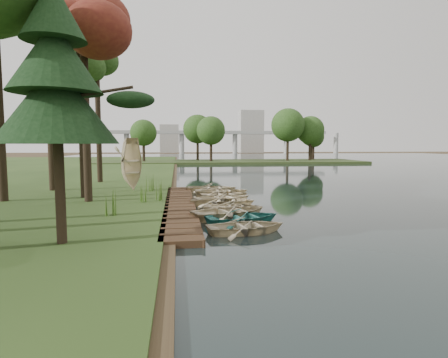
{
  "coord_description": "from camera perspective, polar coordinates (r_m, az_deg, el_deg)",
  "views": [
    {
      "loc": [
        -1.71,
        -20.28,
        3.52
      ],
      "look_at": [
        0.78,
        -0.4,
        1.66
      ],
      "focal_mm": 30.0,
      "sensor_mm": 36.0,
      "label": 1
    }
  ],
  "objects": [
    {
      "name": "pine_tree",
      "position": [
        13.28,
        -24.29,
        13.76
      ],
      "size": [
        3.8,
        3.8,
        8.34
      ],
      "color": "black",
      "rests_on": "bank"
    },
    {
      "name": "peninsula",
      "position": [
        71.03,
        0.74,
        2.63
      ],
      "size": [
        50.0,
        14.0,
        0.45
      ],
      "primitive_type": "cube",
      "color": "#31411D",
      "rests_on": "ground"
    },
    {
      "name": "bridge",
      "position": [
        141.03,
        -1.43,
        6.73
      ],
      "size": [
        95.9,
        4.0,
        8.6
      ],
      "color": "#A5A5A0",
      "rests_on": "ground"
    },
    {
      "name": "reeds_2",
      "position": [
        21.47,
        -12.21,
        -2.2
      ],
      "size": [
        0.6,
        0.6,
        0.92
      ],
      "primitive_type": "cone",
      "color": "#3F661E",
      "rests_on": "bank"
    },
    {
      "name": "reeds_0",
      "position": [
        17.64,
        -16.86,
        -3.55
      ],
      "size": [
        0.6,
        0.6,
        1.15
      ],
      "primitive_type": "cone",
      "color": "#3F661E",
      "rests_on": "bank"
    },
    {
      "name": "water",
      "position": [
        51.38,
        31.0,
        0.64
      ],
      "size": [
        130.0,
        200.0,
        0.05
      ],
      "primitive_type": "cube",
      "color": "black",
      "rests_on": "ground"
    },
    {
      "name": "rowboat_2",
      "position": [
        17.7,
        0.93,
        -4.74
      ],
      "size": [
        4.38,
        3.73,
        0.77
      ],
      "primitive_type": "imported",
      "rotation": [
        0.0,
        0.0,
        1.91
      ],
      "color": "beige",
      "rests_on": "water"
    },
    {
      "name": "stored_rowboat",
      "position": [
        26.8,
        -13.81,
        -0.94
      ],
      "size": [
        4.49,
        4.36,
        0.76
      ],
      "primitive_type": "imported",
      "rotation": [
        3.14,
        0.0,
        0.87
      ],
      "color": "beige",
      "rests_on": "bank"
    },
    {
      "name": "boardwalk",
      "position": [
        20.56,
        -6.74,
        -4.17
      ],
      "size": [
        1.6,
        16.0,
        0.3
      ],
      "primitive_type": "cube",
      "color": "#382515",
      "rests_on": "ground"
    },
    {
      "name": "rowboat_5",
      "position": [
        22.21,
        -0.18,
        -2.75
      ],
      "size": [
        4.05,
        3.36,
        0.72
      ],
      "primitive_type": "imported",
      "rotation": [
        0.0,
        0.0,
        1.85
      ],
      "color": "beige",
      "rests_on": "water"
    },
    {
      "name": "rowboat_3",
      "position": [
        19.3,
        1.39,
        -4.11
      ],
      "size": [
        3.31,
        2.58,
        0.63
      ],
      "primitive_type": "imported",
      "rotation": [
        0.0,
        0.0,
        1.43
      ],
      "color": "beige",
      "rests_on": "water"
    },
    {
      "name": "ground",
      "position": [
        20.66,
        -2.28,
        -4.51
      ],
      "size": [
        300.0,
        300.0,
        0.0
      ],
      "primitive_type": "plane",
      "color": "#3D2F1D"
    },
    {
      "name": "tree_2",
      "position": [
        23.23,
        -20.7,
        20.57
      ],
      "size": [
        3.57,
        3.57,
        11.2
      ],
      "color": "black",
      "rests_on": "bank"
    },
    {
      "name": "rowboat_0",
      "position": [
        14.82,
        3.49,
        -6.95
      ],
      "size": [
        3.47,
        2.73,
        0.65
      ],
      "primitive_type": "imported",
      "rotation": [
        0.0,
        0.0,
        1.73
      ],
      "color": "beige",
      "rests_on": "water"
    },
    {
      "name": "rowboat_8",
      "position": [
        27.19,
        -1.92,
        -1.25
      ],
      "size": [
        3.95,
        3.1,
        0.74
      ],
      "primitive_type": "imported",
      "rotation": [
        0.0,
        0.0,
        1.41
      ],
      "color": "beige",
      "rests_on": "water"
    },
    {
      "name": "rowboat_6",
      "position": [
        24.03,
        0.06,
        -2.22
      ],
      "size": [
        3.46,
        2.71,
        0.65
      ],
      "primitive_type": "imported",
      "rotation": [
        0.0,
        0.0,
        1.73
      ],
      "color": "beige",
      "rests_on": "water"
    },
    {
      "name": "far_trees",
      "position": [
        70.63,
        -1.96,
        7.65
      ],
      "size": [
        45.6,
        5.6,
        8.8
      ],
      "color": "black",
      "rests_on": "peninsula"
    },
    {
      "name": "reeds_3",
      "position": [
        26.38,
        -11.26,
        -0.58
      ],
      "size": [
        0.6,
        0.6,
        1.13
      ],
      "primitive_type": "cone",
      "color": "#3F661E",
      "rests_on": "bank"
    },
    {
      "name": "tree_4",
      "position": [
        25.15,
        -21.25,
        20.74
      ],
      "size": [
        3.95,
        3.95,
        11.93
      ],
      "color": "black",
      "rests_on": "bank"
    },
    {
      "name": "rowboat_7",
      "position": [
        25.35,
        -0.42,
        -1.72
      ],
      "size": [
        3.64,
        2.64,
        0.74
      ],
      "primitive_type": "imported",
      "rotation": [
        0.0,
        0.0,
        1.55
      ],
      "color": "beige",
      "rests_on": "water"
    },
    {
      "name": "rowboat_4",
      "position": [
        21.02,
        -0.2,
        -3.18
      ],
      "size": [
        4.07,
        3.32,
        0.74
      ],
      "primitive_type": "imported",
      "rotation": [
        0.0,
        0.0,
        1.34
      ],
      "color": "beige",
      "rests_on": "water"
    },
    {
      "name": "reeds_1",
      "position": [
        21.93,
        -9.89,
        -1.78
      ],
      "size": [
        0.6,
        0.6,
        1.1
      ],
      "primitive_type": "cone",
      "color": "#3F661E",
      "rests_on": "bank"
    },
    {
      "name": "rowboat_1",
      "position": [
        16.54,
        2.94,
        -5.6
      ],
      "size": [
        3.74,
        3.01,
        0.69
      ],
      "primitive_type": "imported",
      "rotation": [
        0.0,
        0.0,
        1.78
      ],
      "color": "teal",
      "rests_on": "water"
    },
    {
      "name": "building_b",
      "position": [
        165.33,
        -8.31,
        6.09
      ],
      "size": [
        8.0,
        8.0,
        12.0
      ],
      "primitive_type": "cube",
      "color": "#A5A5A0",
      "rests_on": "ground"
    },
    {
      "name": "tree_6",
      "position": [
        34.41,
        -18.84,
        16.17
      ],
      "size": [
        4.08,
        4.08,
        11.77
      ],
      "color": "black",
      "rests_on": "bank"
    },
    {
      "name": "building_a",
      "position": [
        163.48,
        4.1,
        7.2
      ],
      "size": [
        10.0,
        8.0,
        18.0
      ],
      "primitive_type": "cube",
      "color": "#A5A5A0",
      "rests_on": "ground"
    }
  ]
}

